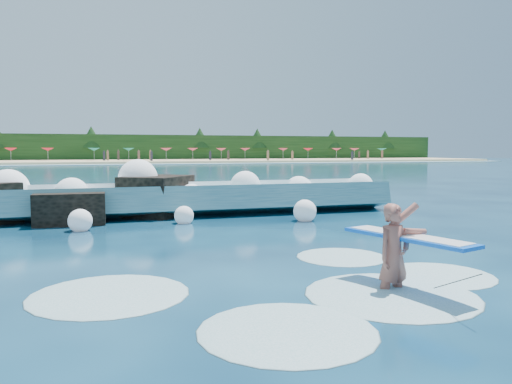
# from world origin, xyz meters

# --- Properties ---
(ground) EXTENTS (200.00, 200.00, 0.00)m
(ground) POSITION_xyz_m (0.00, 0.00, 0.00)
(ground) COLOR #07223A
(ground) RESTS_ON ground
(beach) EXTENTS (140.00, 20.00, 0.40)m
(beach) POSITION_xyz_m (0.00, 78.00, 0.20)
(beach) COLOR tan
(beach) RESTS_ON ground
(wet_band) EXTENTS (140.00, 5.00, 0.08)m
(wet_band) POSITION_xyz_m (0.00, 67.00, 0.04)
(wet_band) COLOR silver
(wet_band) RESTS_ON ground
(treeline) EXTENTS (140.00, 4.00, 5.00)m
(treeline) POSITION_xyz_m (0.00, 88.00, 2.50)
(treeline) COLOR black
(treeline) RESTS_ON ground
(breaking_wave) EXTENTS (15.89, 2.57, 1.37)m
(breaking_wave) POSITION_xyz_m (0.10, 7.61, 0.48)
(breaking_wave) COLOR teal
(breaking_wave) RESTS_ON ground
(rock_cluster) EXTENTS (8.73, 3.43, 1.55)m
(rock_cluster) POSITION_xyz_m (-3.23, 7.36, 0.49)
(rock_cluster) COLOR black
(rock_cluster) RESTS_ON ground
(surfer_with_board) EXTENTS (1.18, 2.87, 1.66)m
(surfer_with_board) POSITION_xyz_m (2.28, -2.68, 0.61)
(surfer_with_board) COLOR #A0584A
(surfer_with_board) RESTS_ON ground
(wave_spray) EXTENTS (15.36, 4.29, 1.95)m
(wave_spray) POSITION_xyz_m (-0.52, 7.55, 0.88)
(wave_spray) COLOR white
(wave_spray) RESTS_ON ground
(surf_foam) EXTENTS (9.21, 5.63, 0.13)m
(surf_foam) POSITION_xyz_m (1.14, -2.37, 0.00)
(surf_foam) COLOR silver
(surf_foam) RESTS_ON ground
(beach_umbrellas) EXTENTS (113.33, 6.72, 0.50)m
(beach_umbrellas) POSITION_xyz_m (0.18, 80.15, 2.25)
(beach_umbrellas) COLOR #CF3D57
(beach_umbrellas) RESTS_ON ground
(beachgoers) EXTENTS (100.22, 14.09, 1.93)m
(beachgoers) POSITION_xyz_m (-3.91, 74.39, 1.09)
(beachgoers) COLOR #3F332D
(beachgoers) RESTS_ON ground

